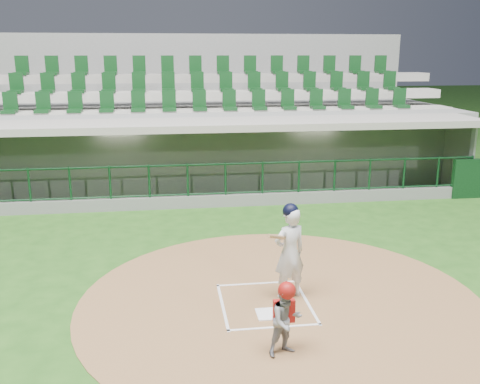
# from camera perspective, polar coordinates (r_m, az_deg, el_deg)

# --- Properties ---
(ground) EXTENTS (120.00, 120.00, 0.00)m
(ground) POSITION_cam_1_polar(r_m,az_deg,el_deg) (9.89, 2.37, -11.12)
(ground) COLOR #1F4B15
(ground) RESTS_ON ground
(dirt_circle) EXTENTS (7.20, 7.20, 0.01)m
(dirt_circle) POSITION_cam_1_polar(r_m,az_deg,el_deg) (9.77, 4.34, -11.47)
(dirt_circle) COLOR brown
(dirt_circle) RESTS_ON ground
(home_plate) EXTENTS (0.43, 0.43, 0.02)m
(home_plate) POSITION_cam_1_polar(r_m,az_deg,el_deg) (9.27, 3.15, -12.86)
(home_plate) COLOR white
(home_plate) RESTS_ON dirt_circle
(batter_box_chalk) EXTENTS (1.55, 1.80, 0.01)m
(batter_box_chalk) POSITION_cam_1_polar(r_m,az_deg,el_deg) (9.62, 2.69, -11.80)
(batter_box_chalk) COLOR silver
(batter_box_chalk) RESTS_ON ground
(dugout_structure) EXTENTS (16.40, 3.70, 3.00)m
(dugout_structure) POSITION_cam_1_polar(r_m,az_deg,el_deg) (17.00, -1.88, 3.32)
(dugout_structure) COLOR slate
(dugout_structure) RESTS_ON ground
(seating_deck) EXTENTS (17.00, 6.72, 5.15)m
(seating_deck) POSITION_cam_1_polar(r_m,az_deg,el_deg) (19.94, -3.16, 6.34)
(seating_deck) COLOR gray
(seating_deck) RESTS_ON ground
(batter) EXTENTS (0.89, 0.93, 1.76)m
(batter) POSITION_cam_1_polar(r_m,az_deg,el_deg) (9.57, 5.30, -6.27)
(batter) COLOR silver
(batter) RESTS_ON dirt_circle
(catcher) EXTENTS (0.61, 0.54, 1.13)m
(catcher) POSITION_cam_1_polar(r_m,az_deg,el_deg) (7.96, 4.94, -13.28)
(catcher) COLOR gray
(catcher) RESTS_ON dirt_circle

